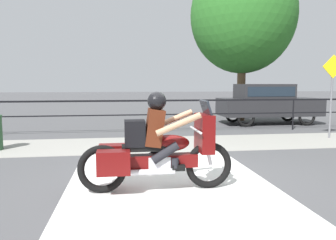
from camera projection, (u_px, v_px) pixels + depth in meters
The scene contains 8 objects.
ground_plane at pixel (183, 180), 5.72m from camera, with size 120.00×120.00×0.00m, color #4C4C4F.
sidewalk_band at pixel (160, 144), 9.06m from camera, with size 44.00×2.40×0.01m, color #99968E.
crosswalk_band at pixel (170, 183), 5.48m from camera, with size 3.36×6.00×0.01m, color silver.
fence_railing at pixel (152, 107), 11.05m from camera, with size 36.00×0.05×1.12m.
motorcycle at pixel (156, 148), 5.06m from camera, with size 2.42×0.76×1.55m.
parked_car at pixel (267, 101), 13.47m from camera, with size 4.07×1.63×1.65m.
street_sign at pixel (332, 87), 9.85m from camera, with size 0.70×0.06×2.52m.
tree_behind_sign at pixel (243, 16), 14.33m from camera, with size 4.59×4.59×7.17m.
Camera 1 is at (-1.04, -5.47, 1.67)m, focal length 35.00 mm.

